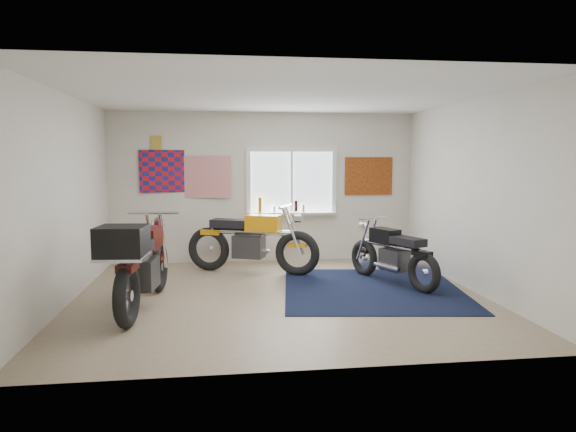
{
  "coord_description": "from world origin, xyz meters",
  "views": [
    {
      "loc": [
        -0.78,
        -6.81,
        1.86
      ],
      "look_at": [
        0.16,
        0.4,
        1.06
      ],
      "focal_mm": 32.0,
      "sensor_mm": 36.0,
      "label": 1
    }
  ],
  "objects": [
    {
      "name": "oil_bottles",
      "position": [
        0.24,
        2.4,
        1.01
      ],
      "size": [
        0.86,
        0.07,
        0.28
      ],
      "color": "olive",
      "rests_on": "window_assembly"
    },
    {
      "name": "navy_rug",
      "position": [
        1.36,
        0.19,
        0.01
      ],
      "size": [
        2.82,
        2.9,
        0.01
      ],
      "primitive_type": "cube",
      "rotation": [
        0.0,
        0.0,
        -0.13
      ],
      "color": "black",
      "rests_on": "ground"
    },
    {
      "name": "black_chrome_bike",
      "position": [
        1.75,
        0.48,
        0.42
      ],
      "size": [
        0.9,
        1.77,
        0.97
      ],
      "rotation": [
        0.0,
        0.0,
        1.98
      ],
      "color": "black",
      "rests_on": "navy_rug"
    },
    {
      "name": "flag_display",
      "position": [
        -1.9,
        2.48,
        2.15
      ],
      "size": [
        1.6,
        0.1,
        1.17
      ],
      "color": "red",
      "rests_on": "room_shell"
    },
    {
      "name": "triumph_poster",
      "position": [
        1.95,
        2.48,
        1.55
      ],
      "size": [
        0.9,
        0.03,
        0.7
      ],
      "primitive_type": "cube",
      "color": "#A54C14",
      "rests_on": "room_shell"
    },
    {
      "name": "ground",
      "position": [
        0.0,
        0.0,
        0.0
      ],
      "size": [
        5.5,
        5.5,
        0.0
      ],
      "primitive_type": "plane",
      "color": "#9E896B",
      "rests_on": "ground"
    },
    {
      "name": "maroon_tourer",
      "position": [
        -1.77,
        -0.49,
        0.61
      ],
      "size": [
        0.77,
        2.29,
        1.16
      ],
      "rotation": [
        0.0,
        0.0,
        1.47
      ],
      "color": "black",
      "rests_on": "ground"
    },
    {
      "name": "room_shell",
      "position": [
        0.0,
        0.0,
        1.64
      ],
      "size": [
        5.5,
        5.5,
        5.5
      ],
      "color": "white",
      "rests_on": "ground"
    },
    {
      "name": "yellow_triumph",
      "position": [
        -0.3,
        1.51,
        0.5
      ],
      "size": [
        2.15,
        1.03,
        1.14
      ],
      "rotation": [
        0.0,
        0.0,
        -0.39
      ],
      "color": "black",
      "rests_on": "ground"
    },
    {
      "name": "window_assembly",
      "position": [
        0.5,
        2.47,
        1.37
      ],
      "size": [
        1.66,
        0.17,
        1.26
      ],
      "color": "white",
      "rests_on": "room_shell"
    }
  ]
}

